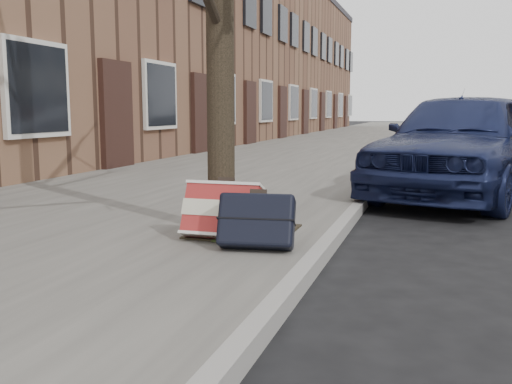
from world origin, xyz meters
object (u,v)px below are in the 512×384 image
(car_near_mid, at_px, (452,130))
(suitcase_navy, at_px, (257,220))
(suitcase_red, at_px, (222,211))
(car_near_front, at_px, (463,143))

(car_near_mid, bearing_deg, suitcase_navy, -113.96)
(suitcase_red, bearing_deg, car_near_mid, 80.13)
(suitcase_red, height_order, suitcase_navy, suitcase_red)
(suitcase_red, distance_m, car_near_mid, 12.23)
(suitcase_navy, bearing_deg, suitcase_red, 141.34)
(car_near_front, height_order, car_near_mid, car_near_front)
(suitcase_navy, xyz_separation_m, car_near_front, (1.64, 4.20, 0.39))
(car_near_front, relative_size, car_near_mid, 1.07)
(suitcase_red, relative_size, car_near_mid, 0.16)
(car_near_front, bearing_deg, suitcase_navy, -95.34)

